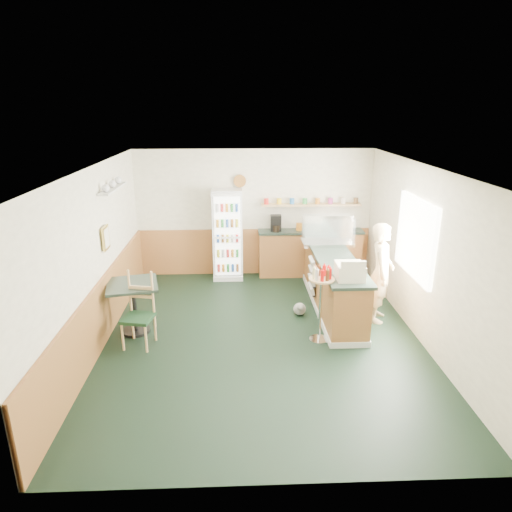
{
  "coord_description": "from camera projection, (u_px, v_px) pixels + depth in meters",
  "views": [
    {
      "loc": [
        -0.36,
        -6.54,
        3.55
      ],
      "look_at": [
        -0.06,
        0.6,
        1.18
      ],
      "focal_mm": 32.0,
      "sensor_mm": 36.0,
      "label": 1
    }
  ],
  "objects": [
    {
      "name": "newspaper_rack",
      "position": [
        312.0,
        276.0,
        8.36
      ],
      "size": [
        0.09,
        0.42,
        0.67
      ],
      "color": "black",
      "rests_on": "ground"
    },
    {
      "name": "condiment_stand",
      "position": [
        321.0,
        292.0,
        6.99
      ],
      "size": [
        0.39,
        0.39,
        1.22
      ],
      "rotation": [
        0.0,
        0.0,
        0.4
      ],
      "color": "silver",
      "rests_on": "ground"
    },
    {
      "name": "drinks_fridge",
      "position": [
        228.0,
        235.0,
        9.61
      ],
      "size": [
        0.63,
        0.53,
        1.9
      ],
      "color": "white",
      "rests_on": "ground"
    },
    {
      "name": "dog_doorstop",
      "position": [
        300.0,
        309.0,
        8.06
      ],
      "size": [
        0.22,
        0.28,
        0.26
      ],
      "rotation": [
        0.0,
        0.0,
        0.25
      ],
      "color": "gray",
      "rests_on": "ground"
    },
    {
      "name": "cafe_table",
      "position": [
        133.0,
        298.0,
        7.31
      ],
      "size": [
        0.93,
        0.93,
        0.86
      ],
      "rotation": [
        0.0,
        0.0,
        0.22
      ],
      "color": "black",
      "rests_on": "ground"
    },
    {
      "name": "back_counter",
      "position": [
        309.0,
        251.0,
        9.86
      ],
      "size": [
        2.24,
        0.42,
        1.69
      ],
      "color": "#A86236",
      "rests_on": "ground"
    },
    {
      "name": "room_envelope",
      "position": [
        246.0,
        234.0,
        7.54
      ],
      "size": [
        5.04,
        6.02,
        2.72
      ],
      "color": "#F0E9CC",
      "rests_on": "ground"
    },
    {
      "name": "ground",
      "position": [
        261.0,
        337.0,
        7.33
      ],
      "size": [
        6.0,
        6.0,
        0.0
      ],
      "primitive_type": "plane",
      "color": "black",
      "rests_on": "ground"
    },
    {
      "name": "shopkeeper",
      "position": [
        381.0,
        273.0,
        7.69
      ],
      "size": [
        0.56,
        0.67,
        1.72
      ],
      "primitive_type": "imported",
      "rotation": [
        0.0,
        0.0,
        1.27
      ],
      "color": "tan",
      "rests_on": "ground"
    },
    {
      "name": "service_counter",
      "position": [
        333.0,
        284.0,
        8.26
      ],
      "size": [
        0.68,
        3.01,
        1.01
      ],
      "color": "#A86236",
      "rests_on": "ground"
    },
    {
      "name": "cafe_chair",
      "position": [
        138.0,
        307.0,
        6.99
      ],
      "size": [
        0.51,
        0.51,
        1.16
      ],
      "rotation": [
        0.0,
        0.0,
        -0.2
      ],
      "color": "#15311A",
      "rests_on": "ground"
    },
    {
      "name": "cash_register",
      "position": [
        350.0,
        271.0,
        6.98
      ],
      "size": [
        0.42,
        0.44,
        0.24
      ],
      "primitive_type": "cube",
      "rotation": [
        0.0,
        0.0,
        -0.02
      ],
      "color": "#EDE4C4",
      "rests_on": "service_counter"
    },
    {
      "name": "display_case",
      "position": [
        328.0,
        231.0,
        8.65
      ],
      "size": [
        0.96,
        0.5,
        0.55
      ],
      "color": "silver",
      "rests_on": "service_counter"
    }
  ]
}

